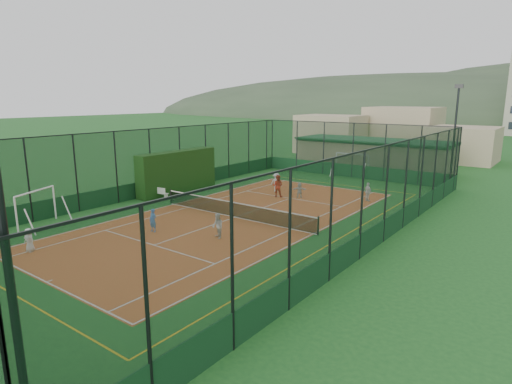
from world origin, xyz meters
The scene contains 19 objects.
ground centered at (0.00, 0.00, 0.00)m, with size 300.00×300.00×0.00m, color #1D5722.
court_slab centered at (0.00, 0.00, 0.01)m, with size 11.17×23.97×0.01m, color #A65324.
tennis_net centered at (0.00, 0.00, 0.53)m, with size 11.67×0.12×1.06m, color black, non-canonical shape.
perimeter_fence centered at (0.00, 0.00, 2.50)m, with size 18.12×34.12×5.00m, color black, non-canonical shape.
floodlight_se centered at (8.60, -16.60, 4.12)m, with size 0.60×0.26×8.25m, color black, non-canonical shape.
floodlight_ne centered at (8.60, 16.60, 4.12)m, with size 0.60×0.26×8.25m, color black, non-canonical shape.
clubhouse centered at (0.00, 22.00, 1.57)m, with size 15.20×7.20×3.15m, color tan, non-canonical shape.
hedge_left centered at (-8.30, 3.04, 1.60)m, with size 1.10×7.33×3.21m, color black.
white_bench centered at (-7.80, 0.65, 0.44)m, with size 1.56×0.43×0.88m, color white, non-canonical shape.
futsal_goal_near centered at (-7.96, -8.19, 1.03)m, with size 0.92×3.18×2.05m, color white, non-canonical shape.
futsal_goal_far centered at (-0.15, 17.25, 1.07)m, with size 3.33×0.97×2.15m, color white, non-canonical shape.
child_near_left centered at (-4.05, -10.55, 0.59)m, with size 0.56×0.37×1.15m, color white.
child_near_mid centered at (-1.78, -4.93, 0.65)m, with size 0.47×0.31×1.28m, color #487BCE.
child_near_right centered at (1.83, -3.64, 0.68)m, with size 0.65×0.51×1.33m, color silver.
child_far_left centered at (-2.10, 7.61, 0.76)m, with size 0.97×0.56×1.50m, color white.
child_far_right centered at (4.87, 8.98, 0.68)m, with size 0.79×0.33×1.34m, color silver.
child_far_back centered at (0.40, 6.98, 0.57)m, with size 1.04×0.33×1.12m, color silver.
coach centered at (-1.04, 6.24, 0.84)m, with size 0.81×0.63×1.66m, color red.
tennis_balls centered at (-1.83, 1.42, 0.04)m, with size 3.70×0.33×0.07m.
Camera 1 is at (16.28, -19.62, 7.24)m, focal length 30.00 mm.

